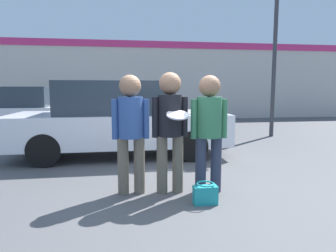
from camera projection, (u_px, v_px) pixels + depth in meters
ground_plane at (180, 195)px, 4.06m from camera, size 56.00×56.00×0.00m
storefront_building at (138, 80)px, 13.73m from camera, size 24.00×0.22×3.58m
person_left at (131, 125)px, 4.02m from camera, size 0.50×0.33×1.62m
person_middle_with_frisbee at (170, 123)px, 4.06m from camera, size 0.49×0.55×1.66m
person_right at (209, 124)px, 4.08m from camera, size 0.51×0.34×1.62m
parked_car_near at (119, 119)px, 6.47m from camera, size 4.50×1.85×1.59m
parked_car_far at (13, 110)px, 9.46m from camera, size 4.65×1.84×1.50m
shrub at (52, 109)px, 12.56m from camera, size 1.18×1.18×1.18m
handbag at (205, 194)px, 3.74m from camera, size 0.30×0.23×0.27m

